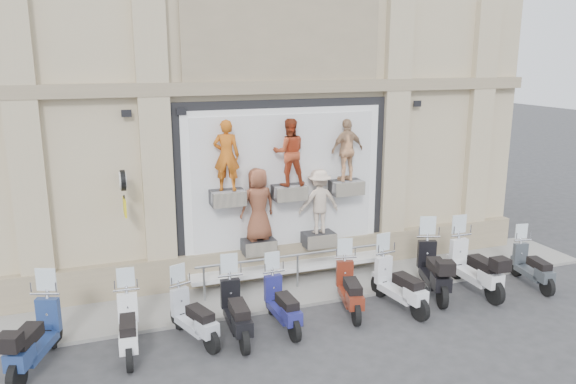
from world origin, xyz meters
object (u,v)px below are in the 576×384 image
scooter_j (533,258)px  scooter_c (193,307)px  scooter_d (236,301)px  scooter_a (33,326)px  scooter_b (128,316)px  scooter_h (434,260)px  clock_sign_bracket (123,187)px  guard_rail (298,272)px  scooter_i (475,257)px  scooter_f (350,279)px  scooter_e (282,294)px  scooter_g (400,275)px

scooter_j → scooter_c: bearing=-171.5°
scooter_d → scooter_c: bearing=172.6°
scooter_d → scooter_j: 7.57m
scooter_a → scooter_b: (1.64, -0.03, -0.08)m
scooter_h → scooter_j: (2.59, -0.43, -0.15)m
clock_sign_bracket → scooter_h: clock_sign_bracket is taller
scooter_a → scooter_d: scooter_a is taller
scooter_d → scooter_h: bearing=8.0°
guard_rail → scooter_i: scooter_i is taller
guard_rail → scooter_c: scooter_c is taller
clock_sign_bracket → scooter_d: (1.88, -2.26, -2.01)m
scooter_c → scooter_d: size_ratio=0.92×
clock_sign_bracket → scooter_j: size_ratio=0.58×
clock_sign_bracket → scooter_i: size_ratio=0.48×
scooter_c → scooter_h: (5.82, 0.29, 0.14)m
scooter_b → scooter_c: size_ratio=1.04×
scooter_d → scooter_f: 2.70m
scooter_e → scooter_f: scooter_f is taller
scooter_b → scooter_c: bearing=6.4°
scooter_b → scooter_e: (3.12, -0.03, -0.02)m
scooter_b → scooter_j: (9.67, -0.10, -0.04)m
clock_sign_bracket → scooter_a: (-1.86, -2.11, -1.96)m
scooter_e → scooter_g: 2.79m
scooter_e → scooter_h: (3.96, 0.35, 0.13)m
clock_sign_bracket → scooter_j: bearing=-13.3°
scooter_b → scooter_d: (2.10, -0.12, 0.03)m
scooter_h → scooter_i: bearing=6.7°
guard_rail → scooter_j: size_ratio=2.88×
scooter_e → scooter_i: bearing=-0.2°
guard_rail → clock_sign_bracket: (-3.90, 0.47, 2.34)m
scooter_i → scooter_b: bearing=-178.1°
guard_rail → scooter_i: (3.97, -1.56, 0.40)m
scooter_a → scooter_i: (9.72, 0.08, 0.03)m
scooter_c → scooter_f: scooter_f is taller
scooter_i → scooter_c: bearing=-178.3°
scooter_a → guard_rail: bearing=36.8°
scooter_d → clock_sign_bracket: bearing=132.8°
scooter_b → scooter_g: size_ratio=0.95×
scooter_b → guard_rail: bearing=26.7°
scooter_c → scooter_e: 1.86m
scooter_b → scooter_c: (1.26, 0.04, -0.03)m
scooter_g → scooter_c: bearing=171.0°
scooter_c → scooter_i: bearing=-18.6°
scooter_i → scooter_h: bearing=169.2°
scooter_c → scooter_i: (6.83, 0.07, 0.14)m
scooter_g → scooter_i: scooter_i is taller
scooter_b → scooter_h: (7.08, 0.32, 0.11)m
scooter_d → scooter_a: bearing=-179.3°
scooter_a → scooter_i: 9.72m
scooter_f → scooter_i: 3.31m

